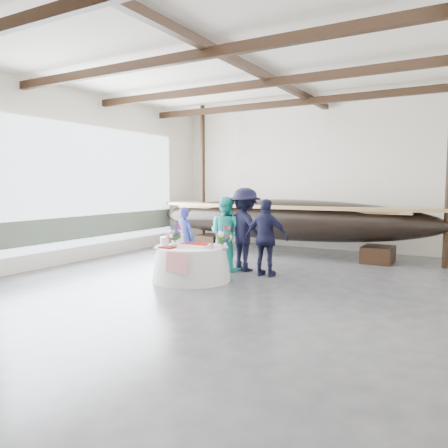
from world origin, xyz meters
The scene contains 13 objects.
floor centered at (0.00, 0.00, 0.00)m, with size 10.00×12.00×0.01m, color #3D3D42.
wall_back centered at (0.00, 6.00, 2.25)m, with size 10.00×0.02×4.50m, color silver.
wall_left centered at (-5.00, 0.00, 2.25)m, with size 0.02×12.00×4.50m, color silver.
ceiling centered at (0.00, 0.00, 4.50)m, with size 10.00×12.00×0.01m, color white.
pavilion_structure centered at (0.00, 0.76, 4.00)m, with size 9.80×11.76×4.50m.
open_bay centered at (-4.95, 1.00, 1.83)m, with size 0.03×7.00×3.20m.
longboat_display centered at (-0.64, 4.34, 1.02)m, with size 8.55×1.71×1.60m.
banquet_table centered at (-1.13, 0.17, 0.36)m, with size 1.68×1.68×0.72m.
tabletop_items centered at (-1.14, 0.31, 0.87)m, with size 1.61×1.27×0.40m.
guest_woman_blue centered at (-2.04, 1.25, 0.74)m, with size 0.54×0.36×1.49m, color navy.
guest_woman_teal centered at (-1.04, 1.51, 0.88)m, with size 0.85×0.66×1.75m, color #22B4A6.
guest_man_left centered at (-0.61, 1.67, 0.98)m, with size 1.26×0.73×1.96m, color black.
guest_man_right centered at (0.10, 1.33, 0.86)m, with size 1.01×0.42×1.72m, color black.
Camera 1 is at (4.06, -7.45, 2.06)m, focal length 35.00 mm.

